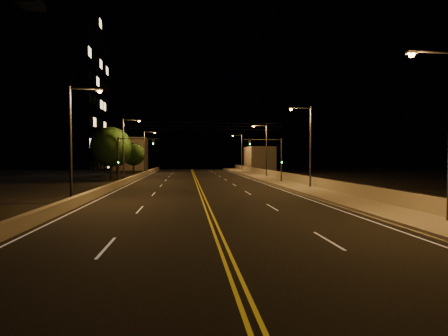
{
  "coord_description": "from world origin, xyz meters",
  "views": [
    {
      "loc": [
        -1.39,
        -11.39,
        3.53
      ],
      "look_at": [
        2.0,
        18.0,
        2.5
      ],
      "focal_mm": 26.0,
      "sensor_mm": 36.0,
      "label": 1
    }
  ],
  "objects": [
    {
      "name": "building_tower",
      "position": [
        -29.52,
        51.91,
        15.41
      ],
      "size": [
        24.0,
        15.0,
        31.96
      ],
      "color": "slate",
      "rests_on": "ground"
    },
    {
      "name": "tree_0",
      "position": [
        -12.44,
        37.95,
        4.99
      ],
      "size": [
        5.85,
        5.85,
        7.93
      ],
      "color": "black",
      "rests_on": "ground"
    },
    {
      "name": "streetlight_3",
      "position": [
        11.51,
        65.54,
        5.13
      ],
      "size": [
        2.55,
        0.28,
        8.86
      ],
      "color": "#2D2D33",
      "rests_on": "ground"
    },
    {
      "name": "distant_building_left",
      "position": [
        -16.0,
        76.24,
        4.25
      ],
      "size": [
        8.0,
        8.0,
        8.49
      ],
      "primitive_type": "cube",
      "color": "slate",
      "rests_on": "ground"
    },
    {
      "name": "parapet_wall",
      "position": [
        12.45,
        20.0,
        0.8
      ],
      "size": [
        0.3,
        120.0,
        1.0
      ],
      "primitive_type": "cube",
      "color": "gray",
      "rests_on": "sidewalk"
    },
    {
      "name": "streetlight_0",
      "position": [
        11.51,
        3.52,
        5.13
      ],
      "size": [
        2.55,
        0.28,
        8.86
      ],
      "color": "#2D2D33",
      "rests_on": "ground"
    },
    {
      "name": "streetlight_4",
      "position": [
        -9.91,
        14.57,
        5.13
      ],
      "size": [
        2.55,
        0.28,
        8.86
      ],
      "color": "#2D2D33",
      "rests_on": "ground"
    },
    {
      "name": "streetlight_6",
      "position": [
        -9.91,
        58.03,
        5.13
      ],
      "size": [
        2.55,
        0.28,
        8.86
      ],
      "color": "#2D2D33",
      "rests_on": "ground"
    },
    {
      "name": "road",
      "position": [
        0.0,
        20.0,
        0.01
      ],
      "size": [
        18.0,
        120.0,
        0.02
      ],
      "primitive_type": "cube",
      "color": "black",
      "rests_on": "ground"
    },
    {
      "name": "tree_2",
      "position": [
        -14.58,
        52.32,
        4.2
      ],
      "size": [
        4.92,
        4.92,
        6.67
      ],
      "color": "black",
      "rests_on": "ground"
    },
    {
      "name": "tree_1",
      "position": [
        -14.0,
        45.18,
        4.37
      ],
      "size": [
        5.12,
        5.12,
        6.93
      ],
      "color": "black",
      "rests_on": "ground"
    },
    {
      "name": "traffic_signal_right",
      "position": [
        9.98,
        30.08,
        3.78
      ],
      "size": [
        5.11,
        0.31,
        5.96
      ],
      "color": "#2D2D33",
      "rests_on": "ground"
    },
    {
      "name": "streetlight_5",
      "position": [
        -9.91,
        35.4,
        5.13
      ],
      "size": [
        2.55,
        0.28,
        8.86
      ],
      "color": "#2D2D33",
      "rests_on": "ground"
    },
    {
      "name": "streetlight_2",
      "position": [
        11.51,
        41.3,
        5.13
      ],
      "size": [
        2.55,
        0.28,
        8.86
      ],
      "color": "#2D2D33",
      "rests_on": "ground"
    },
    {
      "name": "parapet_rail",
      "position": [
        12.45,
        20.0,
        1.33
      ],
      "size": [
        0.06,
        120.0,
        0.06
      ],
      "primitive_type": "cylinder",
      "rotation": [
        1.57,
        0.0,
        0.0
      ],
      "color": "black",
      "rests_on": "parapet_wall"
    },
    {
      "name": "curb",
      "position": [
        8.93,
        20.0,
        0.07
      ],
      "size": [
        0.14,
        120.0,
        0.15
      ],
      "primitive_type": "cube",
      "color": "gray",
      "rests_on": "ground"
    },
    {
      "name": "distant_building_right",
      "position": [
        16.5,
        67.43,
        2.98
      ],
      "size": [
        6.0,
        10.0,
        5.97
      ],
      "primitive_type": "cube",
      "color": "slate",
      "rests_on": "ground"
    },
    {
      "name": "streetlight_1",
      "position": [
        11.51,
        22.03,
        5.13
      ],
      "size": [
        2.55,
        0.28,
        8.86
      ],
      "color": "#2D2D33",
      "rests_on": "ground"
    },
    {
      "name": "jersey_barrier",
      "position": [
        -9.21,
        20.0,
        0.36
      ],
      "size": [
        0.45,
        120.0,
        0.73
      ],
      "primitive_type": "cube",
      "color": "gray",
      "rests_on": "ground"
    },
    {
      "name": "traffic_signal_left",
      "position": [
        -8.78,
        30.08,
        3.78
      ],
      "size": [
        5.11,
        0.31,
        5.96
      ],
      "color": "#2D2D33",
      "rests_on": "ground"
    },
    {
      "name": "overhead_wires",
      "position": [
        0.0,
        29.5,
        7.4
      ],
      "size": [
        22.0,
        0.03,
        0.83
      ],
      "color": "black"
    },
    {
      "name": "lane_markings",
      "position": [
        0.0,
        19.93,
        0.02
      ],
      "size": [
        17.32,
        116.0,
        0.0
      ],
      "color": "silver",
      "rests_on": "road"
    },
    {
      "name": "tree_3",
      "position": [
        -12.49,
        58.45,
        4.03
      ],
      "size": [
        4.73,
        4.73,
        6.4
      ],
      "color": "black",
      "rests_on": "ground"
    },
    {
      "name": "sidewalk",
      "position": [
        10.8,
        20.0,
        0.15
      ],
      "size": [
        3.6,
        120.0,
        0.3
      ],
      "primitive_type": "cube",
      "color": "gray",
      "rests_on": "ground"
    },
    {
      "name": "ground",
      "position": [
        0.0,
        0.0,
        0.0
      ],
      "size": [
        160.0,
        160.0,
        0.0
      ],
      "primitive_type": "plane",
      "color": "black",
      "rests_on": "ground"
    }
  ]
}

